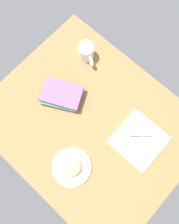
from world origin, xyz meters
TOP-DOWN VIEW (x-y plane):
  - dining_table at (0.00, 0.00)cm, footprint 110.00×90.00cm
  - round_plate at (-8.82, 23.82)cm, footprint 20.45×20.45cm
  - scone_pastry at (-9.47, 23.69)cm, footprint 10.17×10.86cm
  - square_plate at (-25.73, -10.90)cm, footprint 25.08×25.08cm
  - sauce_cup at (-29.34, -6.68)cm, footprint 4.40×4.40cm
  - breakfast_wrap at (-22.84, -14.27)cm, footprint 12.57×11.99cm
  - book_stack at (21.99, -0.30)cm, footprint 25.99×23.36cm
  - coffee_mug at (29.19, -28.68)cm, footprint 14.00×9.18cm

SIDE VIEW (x-z plane):
  - dining_table at x=0.00cm, z-range 0.00..4.00cm
  - round_plate at x=-8.82cm, z-range 4.00..5.40cm
  - square_plate at x=-25.73cm, z-range 4.00..5.60cm
  - sauce_cup at x=-29.34cm, z-range 5.69..8.10cm
  - book_stack at x=21.99cm, z-range 4.11..10.22cm
  - scone_pastry at x=-9.47cm, z-range 5.40..9.93cm
  - breakfast_wrap at x=-22.84cm, z-range 5.60..11.36cm
  - coffee_mug at x=29.19cm, z-range 4.11..14.38cm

